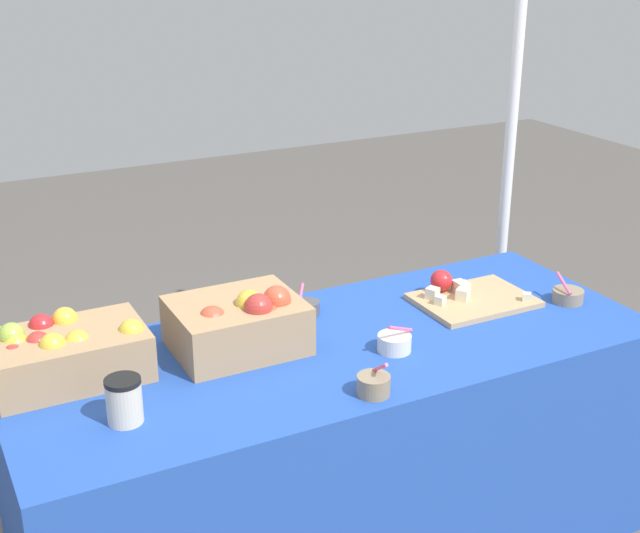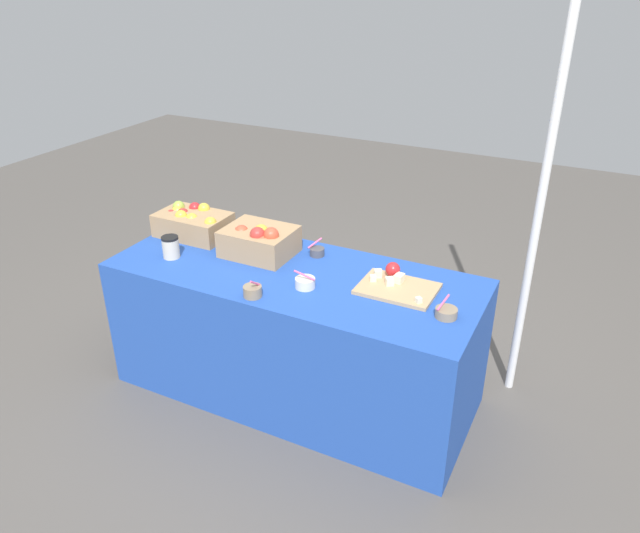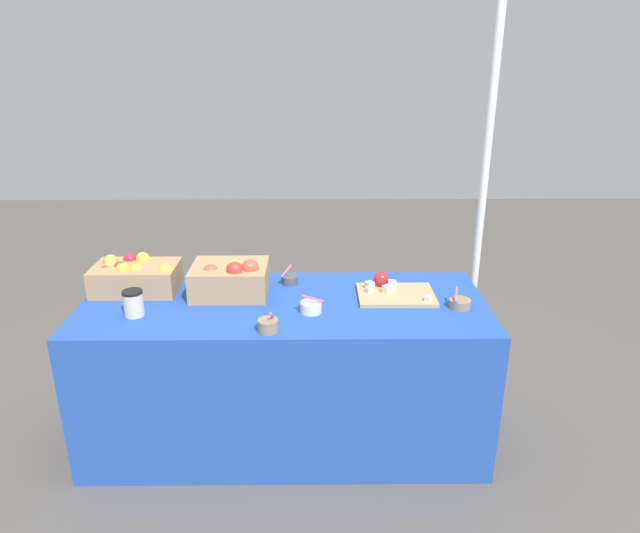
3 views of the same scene
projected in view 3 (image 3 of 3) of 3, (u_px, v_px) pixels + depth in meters
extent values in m
plane|color=#56514C|center=(287.00, 433.00, 2.95)|extent=(10.00, 10.00, 0.00)
cube|color=#234CAD|center=(286.00, 370.00, 2.82)|extent=(1.90, 0.76, 0.74)
cube|color=tan|center=(136.00, 278.00, 2.80)|extent=(0.40, 0.26, 0.13)
sphere|color=gold|center=(143.00, 259.00, 2.86)|extent=(0.07, 0.07, 0.07)
sphere|color=gold|center=(123.00, 270.00, 2.73)|extent=(0.07, 0.07, 0.07)
sphere|color=gold|center=(165.00, 270.00, 2.73)|extent=(0.07, 0.07, 0.07)
sphere|color=red|center=(130.00, 260.00, 2.86)|extent=(0.07, 0.07, 0.07)
sphere|color=gold|center=(111.00, 267.00, 2.81)|extent=(0.07, 0.07, 0.07)
sphere|color=#B2332D|center=(120.00, 268.00, 2.79)|extent=(0.07, 0.07, 0.07)
sphere|color=#B2332D|center=(106.00, 272.00, 2.77)|extent=(0.07, 0.07, 0.07)
sphere|color=gold|center=(137.00, 271.00, 2.75)|extent=(0.07, 0.07, 0.07)
sphere|color=#99B742|center=(111.00, 261.00, 2.82)|extent=(0.07, 0.07, 0.07)
cube|color=tan|center=(230.00, 279.00, 2.76)|extent=(0.36, 0.29, 0.14)
sphere|color=#D14C33|center=(241.00, 277.00, 2.68)|extent=(0.08, 0.08, 0.08)
sphere|color=#99B742|center=(235.00, 270.00, 2.71)|extent=(0.08, 0.08, 0.08)
sphere|color=#B2332D|center=(235.00, 270.00, 2.67)|extent=(0.08, 0.08, 0.08)
sphere|color=#D14C33|center=(211.00, 273.00, 2.71)|extent=(0.08, 0.08, 0.08)
sphere|color=#D14C33|center=(250.00, 268.00, 2.69)|extent=(0.08, 0.08, 0.08)
sphere|color=gold|center=(235.00, 268.00, 2.71)|extent=(0.08, 0.08, 0.08)
cube|color=tan|center=(396.00, 295.00, 2.74)|extent=(0.36, 0.27, 0.02)
cube|color=beige|center=(392.00, 284.00, 2.80)|extent=(0.04, 0.04, 0.04)
cube|color=beige|center=(392.00, 286.00, 2.78)|extent=(0.04, 0.04, 0.04)
cube|color=beige|center=(369.00, 290.00, 2.74)|extent=(0.04, 0.04, 0.03)
cube|color=beige|center=(387.00, 289.00, 2.74)|extent=(0.05, 0.05, 0.04)
cube|color=beige|center=(369.00, 285.00, 2.79)|extent=(0.05, 0.05, 0.04)
cube|color=beige|center=(428.00, 299.00, 2.65)|extent=(0.04, 0.04, 0.03)
sphere|color=red|center=(381.00, 279.00, 2.82)|extent=(0.07, 0.07, 0.07)
cylinder|color=gray|center=(460.00, 304.00, 2.62)|extent=(0.10, 0.10, 0.04)
cylinder|color=#EA598C|center=(456.00, 294.00, 2.61)|extent=(0.03, 0.10, 0.05)
cylinder|color=silver|center=(311.00, 307.00, 2.57)|extent=(0.10, 0.10, 0.05)
cylinder|color=#EA598C|center=(312.00, 298.00, 2.54)|extent=(0.10, 0.04, 0.05)
cylinder|color=gray|center=(268.00, 326.00, 2.40)|extent=(0.09, 0.09, 0.05)
cylinder|color=#EA598C|center=(272.00, 315.00, 2.38)|extent=(0.01, 0.07, 0.06)
cylinder|color=#4C4C51|center=(290.00, 280.00, 2.89)|extent=(0.08, 0.08, 0.04)
cylinder|color=#EA598C|center=(287.00, 271.00, 2.89)|extent=(0.06, 0.08, 0.05)
cylinder|color=beige|center=(134.00, 304.00, 2.53)|extent=(0.09, 0.09, 0.11)
cylinder|color=black|center=(132.00, 292.00, 2.51)|extent=(0.09, 0.09, 0.01)
cylinder|color=white|center=(482.00, 203.00, 3.11)|extent=(0.04, 0.04, 2.14)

